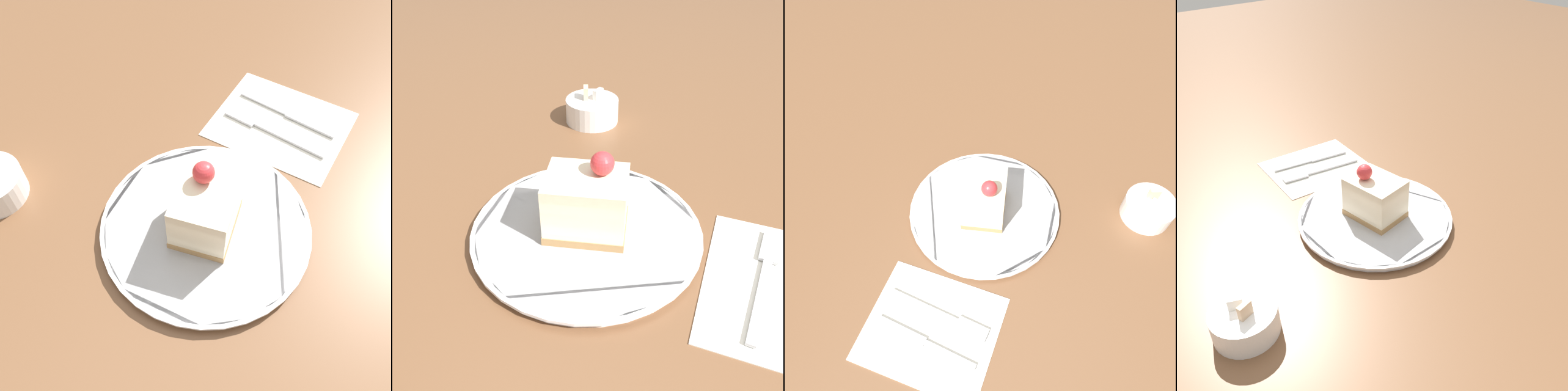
{
  "view_description": "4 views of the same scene",
  "coord_description": "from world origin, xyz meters",
  "views": [
    {
      "loc": [
        -0.29,
        -0.1,
        0.51
      ],
      "look_at": [
        -0.0,
        0.04,
        0.07
      ],
      "focal_mm": 40.0,
      "sensor_mm": 36.0,
      "label": 1
    },
    {
      "loc": [
        0.11,
        -0.37,
        0.37
      ],
      "look_at": [
        -0.01,
        0.04,
        0.05
      ],
      "focal_mm": 40.0,
      "sensor_mm": 36.0,
      "label": 2
    },
    {
      "loc": [
        0.38,
        0.12,
        0.62
      ],
      "look_at": [
        -0.0,
        0.01,
        0.06
      ],
      "focal_mm": 35.0,
      "sensor_mm": 36.0,
      "label": 3
    },
    {
      "loc": [
        -0.5,
        0.43,
        0.5
      ],
      "look_at": [
        -0.02,
        0.03,
        0.07
      ],
      "focal_mm": 40.0,
      "sensor_mm": 36.0,
      "label": 4
    }
  ],
  "objects": [
    {
      "name": "napkin",
      "position": [
        0.23,
        -0.01,
        0.0
      ],
      "size": [
        0.19,
        0.22,
        0.0
      ],
      "rotation": [
        0.0,
        0.0,
        -0.08
      ],
      "color": "white",
      "rests_on": "ground_plane"
    },
    {
      "name": "fork",
      "position": [
        0.21,
        0.01,
        0.01
      ],
      "size": [
        0.04,
        0.18,
        0.0
      ],
      "rotation": [
        0.0,
        0.0,
        -0.17
      ],
      "color": "#B2B2B7",
      "rests_on": "napkin"
    },
    {
      "name": "knife",
      "position": [
        0.25,
        -0.02,
        0.01
      ],
      "size": [
        0.04,
        0.17,
        0.0
      ],
      "rotation": [
        0.0,
        0.0,
        -0.17
      ],
      "color": "#B2B2B7",
      "rests_on": "napkin"
    },
    {
      "name": "plate",
      "position": [
        -0.01,
        0.02,
        0.01
      ],
      "size": [
        0.28,
        0.28,
        0.01
      ],
      "color": "white",
      "rests_on": "ground_plane"
    },
    {
      "name": "sugar_bowl",
      "position": [
        -0.08,
        0.32,
        0.02
      ],
      "size": [
        0.09,
        0.09,
        0.06
      ],
      "color": "white",
      "rests_on": "ground_plane"
    },
    {
      "name": "cake_slice",
      "position": [
        -0.01,
        0.02,
        0.05
      ],
      "size": [
        0.11,
        0.09,
        0.1
      ],
      "rotation": [
        0.0,
        0.0,
        0.14
      ],
      "color": "#9E7547",
      "rests_on": "plate"
    },
    {
      "name": "ground_plane",
      "position": [
        0.0,
        0.0,
        0.0
      ],
      "size": [
        4.0,
        4.0,
        0.0
      ],
      "primitive_type": "plane",
      "color": "brown"
    }
  ]
}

